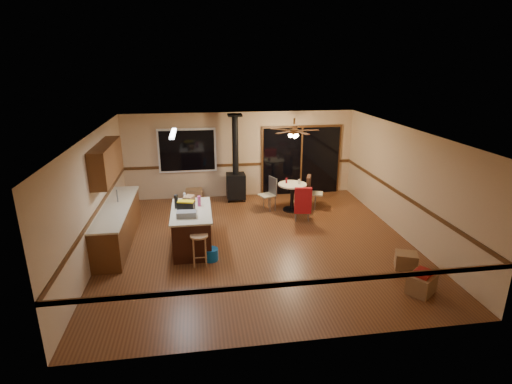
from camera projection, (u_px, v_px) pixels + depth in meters
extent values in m
plane|color=brown|center=(258.00, 243.00, 9.32)|extent=(7.00, 7.00, 0.00)
plane|color=silver|center=(258.00, 132.00, 8.50)|extent=(7.00, 7.00, 0.00)
plane|color=tan|center=(241.00, 155.00, 12.20)|extent=(7.00, 0.00, 7.00)
plane|color=tan|center=(296.00, 265.00, 5.62)|extent=(7.00, 0.00, 7.00)
plane|color=tan|center=(94.00, 197.00, 8.42)|extent=(0.00, 7.00, 7.00)
plane|color=tan|center=(404.00, 183.00, 9.40)|extent=(0.00, 7.00, 7.00)
cube|color=black|center=(187.00, 151.00, 11.86)|extent=(1.72, 0.10, 1.32)
cube|color=black|center=(301.00, 161.00, 12.50)|extent=(2.52, 0.10, 2.10)
cube|color=#5C3317|center=(118.00, 225.00, 9.20)|extent=(0.60, 3.00, 0.86)
cube|color=beige|center=(116.00, 207.00, 9.06)|extent=(0.64, 3.04, 0.04)
cube|color=#5C3317|center=(106.00, 162.00, 8.91)|extent=(0.35, 2.00, 0.80)
cube|color=black|center=(192.00, 230.00, 8.97)|extent=(0.80, 1.60, 0.86)
cube|color=beige|center=(191.00, 211.00, 8.83)|extent=(0.88, 1.68, 0.04)
cube|color=black|center=(236.00, 186.00, 12.01)|extent=(0.55, 0.50, 0.75)
cylinder|color=black|center=(235.00, 145.00, 11.62)|extent=(0.18, 0.18, 1.77)
cylinder|color=brown|center=(294.00, 131.00, 10.64)|extent=(0.24, 0.24, 0.10)
cylinder|color=brown|center=(294.00, 121.00, 10.56)|extent=(0.05, 0.05, 0.16)
sphere|color=#FFD88C|center=(294.00, 136.00, 10.68)|extent=(0.16, 0.16, 0.16)
cube|color=white|center=(173.00, 134.00, 8.54)|extent=(0.10, 1.20, 0.04)
cube|color=slate|center=(187.00, 214.00, 8.41)|extent=(0.42, 0.25, 0.13)
cube|color=black|center=(186.00, 206.00, 8.76)|extent=(0.40, 0.27, 0.20)
cube|color=gold|center=(186.00, 201.00, 8.73)|extent=(0.39, 0.27, 0.03)
cube|color=brown|center=(189.00, 200.00, 9.22)|extent=(0.29, 0.32, 0.18)
cylinder|color=black|center=(176.00, 202.00, 8.89)|extent=(0.10, 0.10, 0.31)
cylinder|color=#D84C8C|center=(199.00, 201.00, 9.04)|extent=(0.08, 0.08, 0.24)
cylinder|color=white|center=(185.00, 196.00, 9.45)|extent=(0.07, 0.07, 0.17)
cylinder|color=tan|center=(200.00, 250.00, 8.22)|extent=(0.42, 0.42, 0.68)
cylinder|color=blue|center=(211.00, 254.00, 8.47)|extent=(0.32, 0.32, 0.26)
cylinder|color=black|center=(292.00, 209.00, 11.34)|extent=(0.50, 0.50, 0.04)
cylinder|color=black|center=(292.00, 197.00, 11.22)|extent=(0.10, 0.10, 0.70)
cylinder|color=beige|center=(292.00, 185.00, 11.11)|extent=(0.80, 0.80, 0.04)
cylinder|color=#590C14|center=(286.00, 181.00, 11.15)|extent=(0.06, 0.06, 0.15)
cylinder|color=beige|center=(299.00, 182.00, 11.06)|extent=(0.07, 0.07, 0.14)
cube|color=tan|center=(267.00, 195.00, 11.20)|extent=(0.52, 0.52, 0.03)
cube|color=slate|center=(273.00, 186.00, 11.21)|extent=(0.18, 0.38, 0.50)
cube|color=tan|center=(302.00, 203.00, 10.56)|extent=(0.45, 0.45, 0.03)
cube|color=slate|center=(303.00, 197.00, 10.30)|extent=(0.40, 0.09, 0.50)
cube|color=#A81315|center=(303.00, 201.00, 10.32)|extent=(0.45, 0.16, 0.70)
cube|color=tan|center=(316.00, 193.00, 11.35)|extent=(0.51, 0.51, 0.03)
cube|color=slate|center=(309.00, 185.00, 11.31)|extent=(0.17, 0.39, 0.50)
cube|color=#311C12|center=(308.00, 188.00, 11.34)|extent=(0.24, 0.45, 0.70)
cube|color=brown|center=(194.00, 196.00, 11.96)|extent=(0.51, 0.41, 0.39)
cube|color=brown|center=(421.00, 284.00, 7.26)|extent=(0.62, 0.60, 0.36)
cube|color=brown|center=(406.00, 261.00, 8.12)|extent=(0.53, 0.49, 0.34)
cube|color=maroon|center=(423.00, 273.00, 7.19)|extent=(0.42, 0.41, 0.09)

